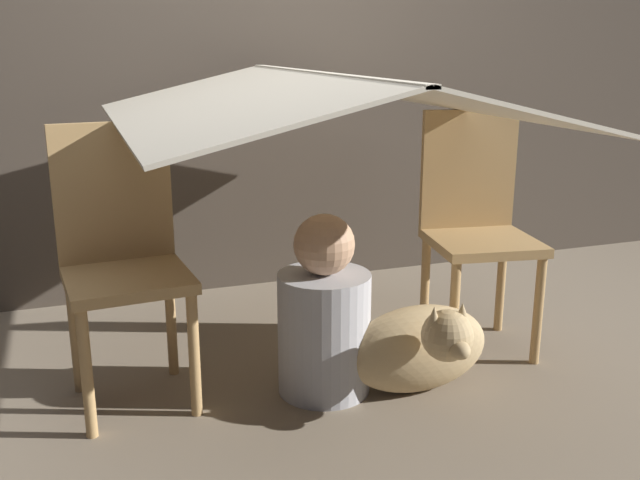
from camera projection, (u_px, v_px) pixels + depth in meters
ground_plane at (327, 382)px, 2.55m from camera, size 8.80×8.80×0.00m
wall_back at (242, 25)px, 3.26m from camera, size 7.00×0.05×2.50m
chair_left at (122, 253)px, 2.34m from camera, size 0.42×0.42×0.92m
chair_right at (476, 221)px, 2.76m from camera, size 0.44×0.44×0.92m
sheet_canopy at (320, 96)px, 2.35m from camera, size 1.32×1.56×0.16m
person_front at (324, 318)px, 2.42m from camera, size 0.32×0.32×0.63m
dog at (421, 347)px, 2.42m from camera, size 0.52×0.41×0.39m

